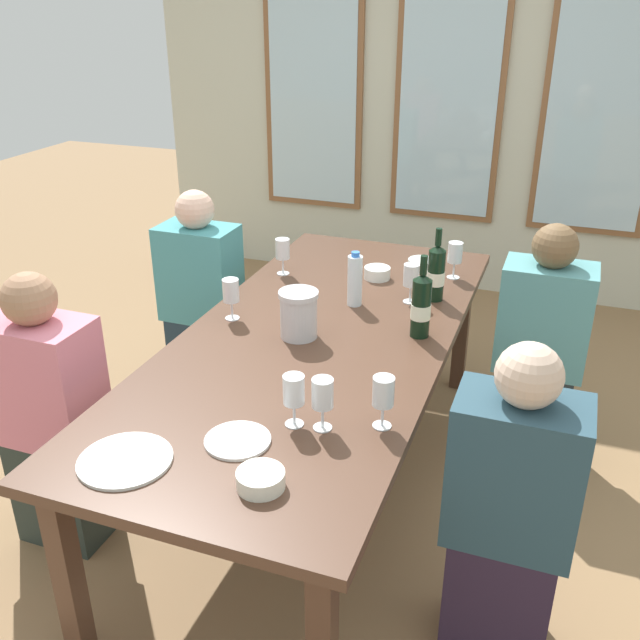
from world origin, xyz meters
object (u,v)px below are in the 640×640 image
object	(u,v)px
tasting_bowl_0	(377,273)
wine_glass_5	(323,394)
seated_person_1	(509,515)
dining_table	(317,350)
white_plate_1	(125,460)
wine_bottle_0	(421,305)
tasting_bowl_1	(261,479)
wine_glass_2	(294,392)
seated_person_2	(202,303)
seated_person_0	(52,420)
white_plate_0	(238,440)
wine_glass_3	(231,291)
seated_person_3	(539,351)
wine_glass_0	(455,254)
wine_glass_1	(283,250)
wine_glass_4	(383,394)
tasting_bowl_2	(421,264)
wine_glass_6	(411,276)
wine_bottle_1	(436,273)
metal_pitcher	(299,314)
water_bottle	(355,280)

from	to	relation	value
tasting_bowl_0	wine_glass_5	bearing A→B (deg)	-81.58
wine_glass_5	seated_person_1	bearing A→B (deg)	5.03
dining_table	tasting_bowl_0	bearing A→B (deg)	85.14
wine_glass_5	white_plate_1	bearing A→B (deg)	-143.03
white_plate_1	wine_bottle_0	world-z (taller)	wine_bottle_0
white_plate_1	tasting_bowl_1	xyz separation A→B (m)	(0.42, 0.03, 0.02)
wine_bottle_0	wine_glass_2	bearing A→B (deg)	-106.72
dining_table	seated_person_2	xyz separation A→B (m)	(-0.83, 0.54, -0.15)
wine_bottle_0	wine_glass_2	distance (m)	0.78
dining_table	seated_person_0	bearing A→B (deg)	-144.09
white_plate_0	white_plate_1	world-z (taller)	same
wine_glass_3	seated_person_3	world-z (taller)	seated_person_3
wine_glass_3	wine_glass_0	bearing A→B (deg)	44.83
wine_glass_3	wine_glass_1	bearing A→B (deg)	89.96
wine_glass_0	wine_glass_4	size ratio (longest dim) A/B	1.00
wine_glass_0	wine_glass_1	bearing A→B (deg)	-163.39
tasting_bowl_2	wine_glass_3	bearing A→B (deg)	-125.96
wine_glass_1	tasting_bowl_1	bearing A→B (deg)	-69.28
white_plate_1	wine_glass_3	world-z (taller)	wine_glass_3
wine_glass_4	wine_glass_6	distance (m)	0.98
seated_person_0	seated_person_2	size ratio (longest dim) A/B	1.00
wine_bottle_1	wine_glass_2	xyz separation A→B (m)	(-0.21, -1.12, -0.01)
white_plate_1	wine_glass_5	bearing A→B (deg)	36.97
white_plate_1	metal_pitcher	size ratio (longest dim) A/B	1.44
white_plate_1	tasting_bowl_0	world-z (taller)	tasting_bowl_0
dining_table	tasting_bowl_0	distance (m)	0.67
wine_glass_2	white_plate_0	bearing A→B (deg)	-130.68
seated_person_1	seated_person_3	bearing A→B (deg)	90.00
wine_glass_2	seated_person_3	size ratio (longest dim) A/B	0.16
white_plate_0	water_bottle	xyz separation A→B (m)	(0.02, 1.09, 0.11)
white_plate_1	wine_bottle_1	xyz separation A→B (m)	(0.59, 1.47, 0.12)
wine_glass_2	wine_glass_6	bearing A→B (deg)	83.89
wine_bottle_1	wine_glass_0	world-z (taller)	wine_bottle_1
tasting_bowl_0	seated_person_1	world-z (taller)	seated_person_1
dining_table	tasting_bowl_1	size ratio (longest dim) A/B	17.32
wine_bottle_0	seated_person_0	size ratio (longest dim) A/B	0.30
wine_glass_4	wine_glass_6	world-z (taller)	same
white_plate_1	wine_glass_0	distance (m)	1.86
tasting_bowl_0	wine_glass_4	size ratio (longest dim) A/B	0.70
wine_glass_2	seated_person_0	distance (m)	1.04
wine_bottle_0	wine_glass_6	distance (m)	0.33
tasting_bowl_1	wine_glass_2	distance (m)	0.33
tasting_bowl_2	wine_glass_4	world-z (taller)	wine_glass_4
wine_glass_5	wine_glass_4	bearing A→B (deg)	23.40
wine_glass_4	seated_person_0	xyz separation A→B (m)	(-1.24, -0.07, -0.33)
metal_pitcher	wine_glass_2	size ratio (longest dim) A/B	1.09
metal_pitcher	wine_glass_2	xyz separation A→B (m)	(0.22, -0.58, 0.02)
white_plate_1	wine_glass_6	world-z (taller)	wine_glass_6
wine_glass_4	wine_glass_6	size ratio (longest dim) A/B	1.00
seated_person_1	wine_glass_4	bearing A→B (deg)	176.92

